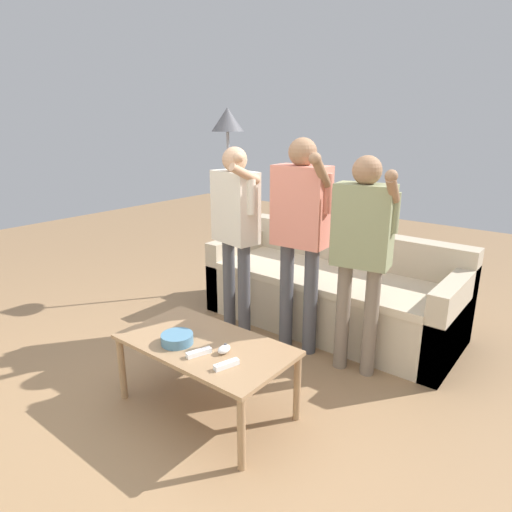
# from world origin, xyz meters

# --- Properties ---
(ground_plane) EXTENTS (12.00, 12.00, 0.00)m
(ground_plane) POSITION_xyz_m (0.00, 0.00, 0.00)
(ground_plane) COLOR #93704C
(couch) EXTENTS (2.14, 0.88, 0.80)m
(couch) POSITION_xyz_m (0.05, 1.33, 0.30)
(couch) COLOR #B7A88E
(couch) RESTS_ON ground
(coffee_table) EXTENTS (1.06, 0.58, 0.45)m
(coffee_table) POSITION_xyz_m (0.04, -0.22, 0.40)
(coffee_table) COLOR #997551
(coffee_table) RESTS_ON ground
(snack_bowl) EXTENTS (0.19, 0.19, 0.06)m
(snack_bowl) POSITION_xyz_m (-0.08, -0.33, 0.48)
(snack_bowl) COLOR teal
(snack_bowl) RESTS_ON coffee_table
(game_remote_nunchuk) EXTENTS (0.06, 0.09, 0.05)m
(game_remote_nunchuk) POSITION_xyz_m (0.22, -0.24, 0.48)
(game_remote_nunchuk) COLOR white
(game_remote_nunchuk) RESTS_ON coffee_table
(floor_lamp) EXTENTS (0.31, 0.31, 1.85)m
(floor_lamp) POSITION_xyz_m (-1.18, 1.39, 1.58)
(floor_lamp) COLOR #2D2D33
(floor_lamp) RESTS_ON ground
(player_left) EXTENTS (0.46, 0.37, 1.54)m
(player_left) POSITION_xyz_m (-0.47, 0.67, 0.97)
(player_left) COLOR #47474C
(player_left) RESTS_ON ground
(player_center) EXTENTS (0.49, 0.34, 1.62)m
(player_center) POSITION_xyz_m (0.06, 0.77, 1.02)
(player_center) COLOR #47474C
(player_center) RESTS_ON ground
(player_right) EXTENTS (0.47, 0.30, 1.52)m
(player_right) POSITION_xyz_m (0.56, 0.75, 0.96)
(player_right) COLOR #756656
(player_right) RESTS_ON ground
(game_remote_wand_near) EXTENTS (0.08, 0.15, 0.03)m
(game_remote_wand_near) POSITION_xyz_m (0.12, -0.34, 0.47)
(game_remote_wand_near) COLOR white
(game_remote_wand_near) RESTS_ON coffee_table
(game_remote_wand_far) EXTENTS (0.08, 0.15, 0.03)m
(game_remote_wand_far) POSITION_xyz_m (0.33, -0.34, 0.47)
(game_remote_wand_far) COLOR white
(game_remote_wand_far) RESTS_ON coffee_table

